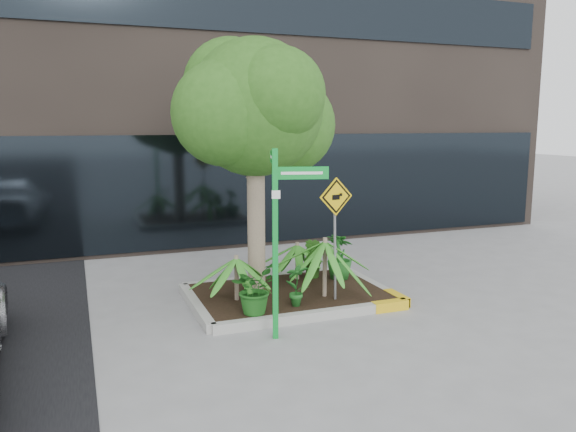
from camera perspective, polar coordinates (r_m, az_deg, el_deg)
name	(u,v)px	position (r m, az deg, el deg)	size (l,w,h in m)	color
ground	(285,306)	(9.28, -0.35, -9.15)	(80.00, 80.00, 0.00)	gray
planter	(292,294)	(9.57, 0.37, -7.93)	(3.35, 2.36, 0.15)	#9E9E99
tree	(255,108)	(9.43, -3.40, 10.91)	(2.93, 2.60, 4.39)	gray
palm_front	(325,241)	(9.10, 3.79, -2.59)	(1.10, 1.10, 1.22)	gray
palm_left	(236,258)	(8.97, -5.28, -4.30)	(0.83, 0.83, 0.92)	gray
palm_back	(297,245)	(10.14, 0.95, -2.95)	(0.77, 0.77, 0.85)	gray
shrub_a	(254,288)	(8.41, -3.47, -7.33)	(0.69, 0.69, 0.77)	#195117
shrub_b	(340,256)	(10.26, 5.28, -4.08)	(0.47, 0.47, 0.84)	#1B5D1D
shrub_c	(297,284)	(8.74, 0.89, -6.95)	(0.36, 0.36, 0.68)	#1D5E1F
shrub_d	(314,258)	(10.28, 2.66, -4.28)	(0.41, 0.41, 0.75)	#295D1A
street_sign_post	(279,223)	(7.60, -0.97, -0.67)	(0.76, 0.90, 2.63)	#0D9630
cattle_sign	(336,218)	(8.88, 4.85, -0.16)	(0.60, 0.13, 1.97)	slate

